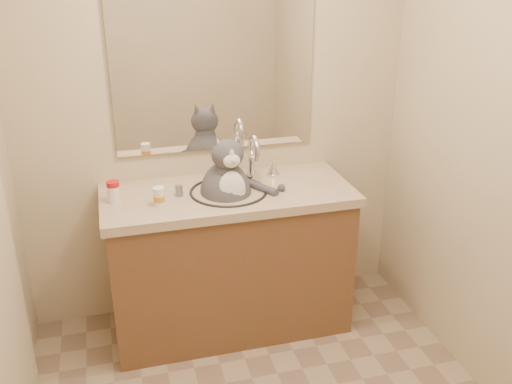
# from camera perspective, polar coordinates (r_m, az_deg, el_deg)

# --- Properties ---
(room) EXTENTS (2.22, 2.52, 2.42)m
(room) POSITION_cam_1_polar(r_m,az_deg,el_deg) (2.05, 2.85, -0.97)
(room) COLOR gray
(room) RESTS_ON ground
(vanity) EXTENTS (1.34, 0.59, 1.12)m
(vanity) POSITION_cam_1_polar(r_m,az_deg,el_deg) (3.23, -2.70, -6.51)
(vanity) COLOR brown
(vanity) RESTS_ON ground
(mirror) EXTENTS (1.10, 0.02, 0.90)m
(mirror) POSITION_cam_1_polar(r_m,az_deg,el_deg) (3.13, -4.17, 12.22)
(mirror) COLOR white
(mirror) RESTS_ON room
(cat) EXTENTS (0.41, 0.33, 0.54)m
(cat) POSITION_cam_1_polar(r_m,az_deg,el_deg) (3.02, -2.93, 0.21)
(cat) COLOR #4B4C51
(cat) RESTS_ON vanity
(pill_bottle_redcap) EXTENTS (0.07, 0.07, 0.11)m
(pill_bottle_redcap) POSITION_cam_1_polar(r_m,az_deg,el_deg) (2.98, -14.05, 0.04)
(pill_bottle_redcap) COLOR white
(pill_bottle_redcap) RESTS_ON vanity
(pill_bottle_orange) EXTENTS (0.06, 0.06, 0.10)m
(pill_bottle_orange) POSITION_cam_1_polar(r_m,az_deg,el_deg) (2.89, -9.67, -0.50)
(pill_bottle_orange) COLOR white
(pill_bottle_orange) RESTS_ON vanity
(grey_canister) EXTENTS (0.04, 0.04, 0.06)m
(grey_canister) POSITION_cam_1_polar(r_m,az_deg,el_deg) (3.00, -7.71, 0.16)
(grey_canister) COLOR slate
(grey_canister) RESTS_ON vanity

